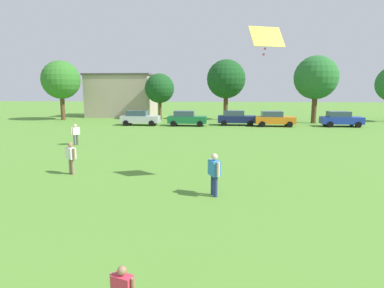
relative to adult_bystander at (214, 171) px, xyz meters
name	(u,v)px	position (x,y,z in m)	size (l,w,h in m)	color
ground_plane	(181,132)	(-3.54, 18.58, -0.98)	(160.00, 160.00, 0.00)	#568C33
adult_bystander	(214,171)	(0.00, 0.00, 0.00)	(0.51, 0.72, 1.65)	navy
bystander_near_trees	(75,133)	(-10.37, 10.80, -0.07)	(0.52, 0.62, 1.54)	#4C4C51
bystander_midfield	(71,155)	(-6.88, 2.66, -0.06)	(0.61, 0.53, 1.55)	#8C7259
kite	(267,38)	(1.99, 1.68, 5.07)	(1.48, 1.03, 1.17)	yellow
parked_car_silver_0	(140,118)	(-8.97, 24.39, -0.12)	(4.30, 2.02, 1.68)	silver
parked_car_green_1	(187,118)	(-3.57, 24.25, -0.12)	(4.30, 2.02, 1.68)	#196B38
parked_car_navy_2	(236,118)	(1.99, 25.34, -0.12)	(4.30, 2.02, 1.68)	#141E4C
parked_car_orange_3	(274,119)	(6.12, 24.55, -0.12)	(4.30, 2.02, 1.68)	orange
parked_car_blue_4	(341,119)	(13.37, 24.90, -0.12)	(4.30, 2.02, 1.68)	#1E38AD
tree_far_left	(61,80)	(-20.94, 30.21, 4.30)	(5.02, 5.02, 7.83)	brown
tree_left	(160,88)	(-8.05, 32.07, 3.20)	(3.98, 3.98, 6.20)	brown
tree_center_left	(226,79)	(0.90, 32.26, 4.41)	(5.13, 5.13, 7.99)	brown
tree_center_right	(316,78)	(11.48, 28.54, 4.44)	(5.15, 5.15, 8.02)	brown
house_left	(122,95)	(-14.68, 36.76, 2.19)	(9.76, 7.05, 6.32)	tan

